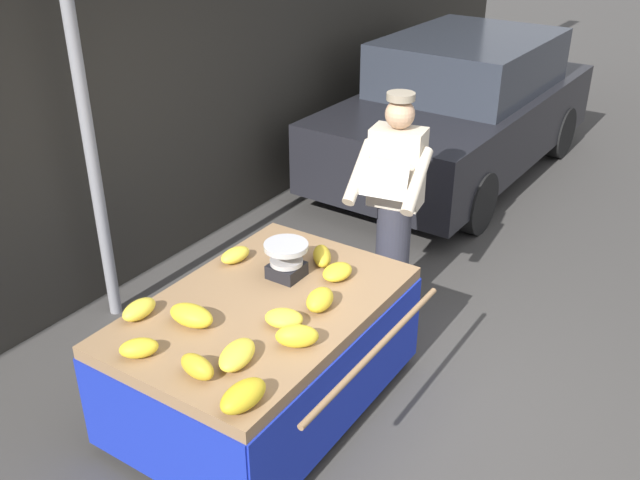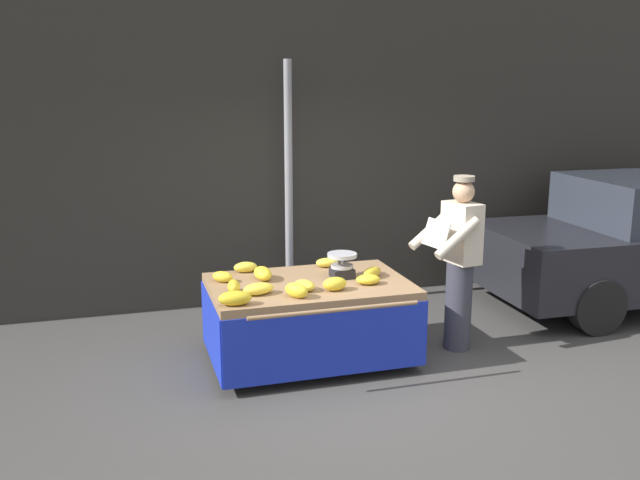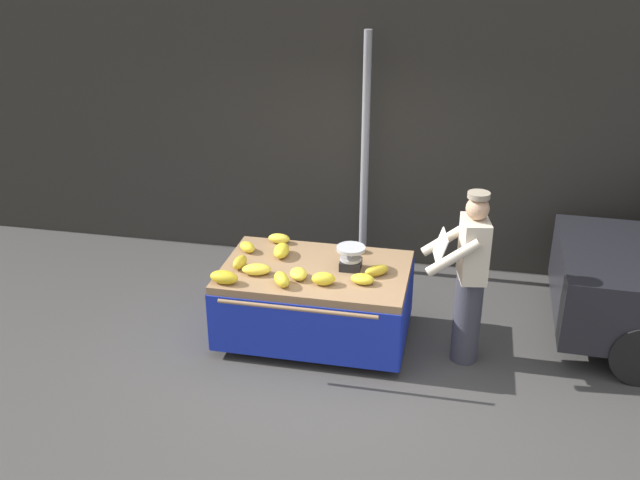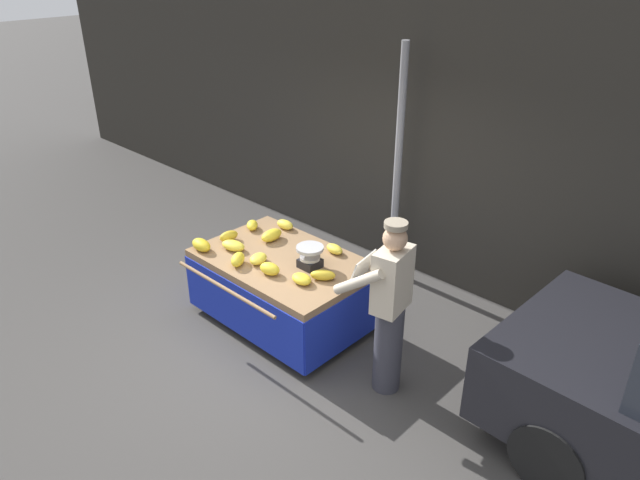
{
  "view_description": "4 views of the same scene",
  "coord_description": "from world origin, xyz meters",
  "px_view_note": "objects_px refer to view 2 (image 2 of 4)",
  "views": [
    {
      "loc": [
        -3.07,
        -1.66,
        3.08
      ],
      "look_at": [
        0.18,
        0.47,
        1.03
      ],
      "focal_mm": 39.84,
      "sensor_mm": 36.0,
      "label": 1
    },
    {
      "loc": [
        -1.93,
        -5.32,
        2.57
      ],
      "look_at": [
        -0.13,
        0.73,
        1.13
      ],
      "focal_mm": 38.89,
      "sensor_mm": 36.0,
      "label": 2
    },
    {
      "loc": [
        1.06,
        -5.57,
        3.92
      ],
      "look_at": [
        -0.21,
        0.48,
        1.13
      ],
      "focal_mm": 40.48,
      "sensor_mm": 36.0,
      "label": 3
    },
    {
      "loc": [
        3.73,
        -3.06,
        3.76
      ],
      "look_at": [
        0.22,
        0.63,
        1.15
      ],
      "focal_mm": 32.97,
      "sensor_mm": 36.0,
      "label": 4
    }
  ],
  "objects_px": {
    "banana_bunch_2": "(258,289)",
    "banana_bunch_9": "(263,273)",
    "banana_bunch_4": "(304,285)",
    "banana_bunch_3": "(372,272)",
    "banana_bunch_11": "(223,277)",
    "banana_bunch_6": "(368,279)",
    "vendor_person": "(459,263)",
    "banana_bunch_0": "(327,263)",
    "banana_bunch_1": "(335,284)",
    "banana_bunch_7": "(235,298)",
    "street_pole": "(289,187)",
    "weighing_scale": "(342,265)",
    "banana_bunch_8": "(245,267)",
    "banana_bunch_5": "(296,290)",
    "banana_bunch_10": "(234,287)",
    "banana_cart": "(309,303)"
  },
  "relations": [
    {
      "from": "banana_bunch_2",
      "to": "banana_bunch_9",
      "type": "xyz_separation_m",
      "value": [
        0.13,
        0.44,
        0.01
      ]
    },
    {
      "from": "banana_bunch_2",
      "to": "banana_bunch_4",
      "type": "distance_m",
      "value": 0.41
    },
    {
      "from": "banana_bunch_3",
      "to": "banana_bunch_11",
      "type": "distance_m",
      "value": 1.4
    },
    {
      "from": "banana_bunch_6",
      "to": "vendor_person",
      "type": "height_order",
      "value": "vendor_person"
    },
    {
      "from": "banana_bunch_0",
      "to": "banana_bunch_11",
      "type": "bearing_deg",
      "value": -168.13
    },
    {
      "from": "vendor_person",
      "to": "banana_bunch_1",
      "type": "bearing_deg",
      "value": -170.84
    },
    {
      "from": "vendor_person",
      "to": "banana_bunch_7",
      "type": "bearing_deg",
      "value": -170.48
    },
    {
      "from": "banana_bunch_9",
      "to": "banana_bunch_11",
      "type": "distance_m",
      "value": 0.37
    },
    {
      "from": "street_pole",
      "to": "banana_bunch_2",
      "type": "distance_m",
      "value": 2.11
    },
    {
      "from": "weighing_scale",
      "to": "banana_bunch_8",
      "type": "relative_size",
      "value": 1.22
    },
    {
      "from": "banana_bunch_1",
      "to": "banana_bunch_2",
      "type": "xyz_separation_m",
      "value": [
        -0.67,
        0.08,
        -0.01
      ]
    },
    {
      "from": "banana_bunch_4",
      "to": "banana_bunch_6",
      "type": "distance_m",
      "value": 0.61
    },
    {
      "from": "banana_bunch_5",
      "to": "banana_bunch_2",
      "type": "bearing_deg",
      "value": 149.0
    },
    {
      "from": "banana_bunch_9",
      "to": "banana_bunch_10",
      "type": "xyz_separation_m",
      "value": [
        -0.33,
        -0.34,
        -0.0
      ]
    },
    {
      "from": "banana_bunch_6",
      "to": "banana_bunch_8",
      "type": "height_order",
      "value": "banana_bunch_8"
    },
    {
      "from": "banana_bunch_8",
      "to": "banana_bunch_11",
      "type": "bearing_deg",
      "value": -134.24
    },
    {
      "from": "banana_bunch_8",
      "to": "banana_bunch_10",
      "type": "height_order",
      "value": "banana_bunch_10"
    },
    {
      "from": "banana_bunch_5",
      "to": "banana_bunch_10",
      "type": "relative_size",
      "value": 1.06
    },
    {
      "from": "banana_bunch_7",
      "to": "street_pole",
      "type": "bearing_deg",
      "value": 64.91
    },
    {
      "from": "banana_bunch_9",
      "to": "banana_bunch_4",
      "type": "bearing_deg",
      "value": -57.53
    },
    {
      "from": "banana_bunch_5",
      "to": "banana_bunch_9",
      "type": "height_order",
      "value": "banana_bunch_5"
    },
    {
      "from": "banana_bunch_3",
      "to": "banana_bunch_4",
      "type": "distance_m",
      "value": 0.75
    },
    {
      "from": "street_pole",
      "to": "weighing_scale",
      "type": "relative_size",
      "value": 10.07
    },
    {
      "from": "banana_bunch_0",
      "to": "banana_bunch_9",
      "type": "height_order",
      "value": "banana_bunch_9"
    },
    {
      "from": "banana_bunch_11",
      "to": "banana_bunch_0",
      "type": "bearing_deg",
      "value": 11.87
    },
    {
      "from": "banana_bunch_2",
      "to": "banana_bunch_11",
      "type": "xyz_separation_m",
      "value": [
        -0.24,
        0.47,
        -0.0
      ]
    },
    {
      "from": "banana_cart",
      "to": "banana_bunch_8",
      "type": "height_order",
      "value": "banana_bunch_8"
    },
    {
      "from": "weighing_scale",
      "to": "banana_bunch_2",
      "type": "bearing_deg",
      "value": -160.74
    },
    {
      "from": "banana_bunch_5",
      "to": "vendor_person",
      "type": "distance_m",
      "value": 1.73
    },
    {
      "from": "banana_cart",
      "to": "banana_bunch_8",
      "type": "relative_size",
      "value": 8.03
    },
    {
      "from": "banana_bunch_11",
      "to": "banana_bunch_7",
      "type": "bearing_deg",
      "value": -90.52
    },
    {
      "from": "weighing_scale",
      "to": "banana_bunch_11",
      "type": "xyz_separation_m",
      "value": [
        -1.1,
        0.17,
        -0.07
      ]
    },
    {
      "from": "weighing_scale",
      "to": "banana_bunch_9",
      "type": "height_order",
      "value": "weighing_scale"
    },
    {
      "from": "vendor_person",
      "to": "banana_bunch_3",
      "type": "bearing_deg",
      "value": 175.23
    },
    {
      "from": "banana_bunch_3",
      "to": "banana_bunch_6",
      "type": "height_order",
      "value": "banana_bunch_3"
    },
    {
      "from": "banana_bunch_4",
      "to": "banana_bunch_7",
      "type": "height_order",
      "value": "banana_bunch_7"
    },
    {
      "from": "street_pole",
      "to": "banana_bunch_8",
      "type": "distance_m",
      "value": 1.47
    },
    {
      "from": "banana_bunch_4",
      "to": "weighing_scale",
      "type": "bearing_deg",
      "value": 34.06
    },
    {
      "from": "banana_bunch_7",
      "to": "banana_bunch_8",
      "type": "height_order",
      "value": "banana_bunch_7"
    },
    {
      "from": "banana_bunch_6",
      "to": "banana_bunch_7",
      "type": "bearing_deg",
      "value": -168.35
    },
    {
      "from": "banana_bunch_8",
      "to": "weighing_scale",
      "type": "bearing_deg",
      "value": -27.85
    },
    {
      "from": "banana_cart",
      "to": "street_pole",
      "type": "bearing_deg",
      "value": 82.27
    },
    {
      "from": "banana_bunch_1",
      "to": "banana_bunch_2",
      "type": "height_order",
      "value": "banana_bunch_1"
    },
    {
      "from": "banana_bunch_4",
      "to": "banana_bunch_5",
      "type": "distance_m",
      "value": 0.21
    },
    {
      "from": "banana_bunch_5",
      "to": "banana_bunch_7",
      "type": "bearing_deg",
      "value": -173.4
    },
    {
      "from": "banana_bunch_0",
      "to": "banana_bunch_8",
      "type": "relative_size",
      "value": 0.97
    },
    {
      "from": "street_pole",
      "to": "banana_cart",
      "type": "xyz_separation_m",
      "value": [
        -0.22,
        -1.65,
        -0.83
      ]
    },
    {
      "from": "banana_bunch_7",
      "to": "banana_bunch_8",
      "type": "xyz_separation_m",
      "value": [
        0.27,
        0.98,
        -0.01
      ]
    },
    {
      "from": "banana_bunch_0",
      "to": "banana_bunch_9",
      "type": "relative_size",
      "value": 0.79
    },
    {
      "from": "banana_bunch_8",
      "to": "vendor_person",
      "type": "relative_size",
      "value": 0.13
    }
  ]
}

